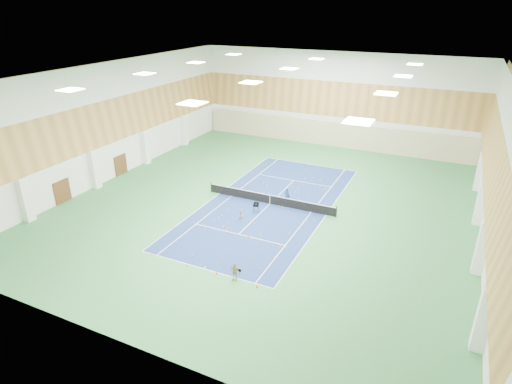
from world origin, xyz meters
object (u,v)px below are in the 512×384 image
coach (287,196)px  child_apron (234,272)px  ball_cart (256,208)px  tennis_net (270,199)px  child_court (241,215)px

coach → child_apron: (1.17, -12.69, -0.19)m
child_apron → ball_cart: (-3.10, 10.01, -0.22)m
tennis_net → coach: (1.47, 0.60, 0.30)m
tennis_net → ball_cart: tennis_net is taller
coach → tennis_net: bearing=33.2°
tennis_net → ball_cart: 2.13m
child_court → ball_cart: 2.14m
coach → ball_cart: 3.32m
tennis_net → ball_cart: (-0.46, -2.07, -0.11)m
tennis_net → child_apron: 12.37m
child_apron → child_court: bearing=110.1°
tennis_net → child_court: (-0.92, -4.16, -0.05)m
coach → child_court: size_ratio=1.70×
coach → child_court: bearing=74.2°
child_court → child_apron: size_ratio=0.76×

